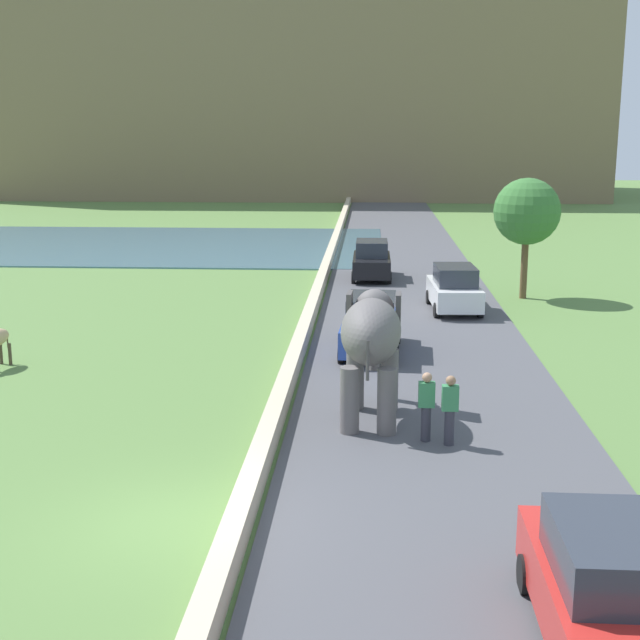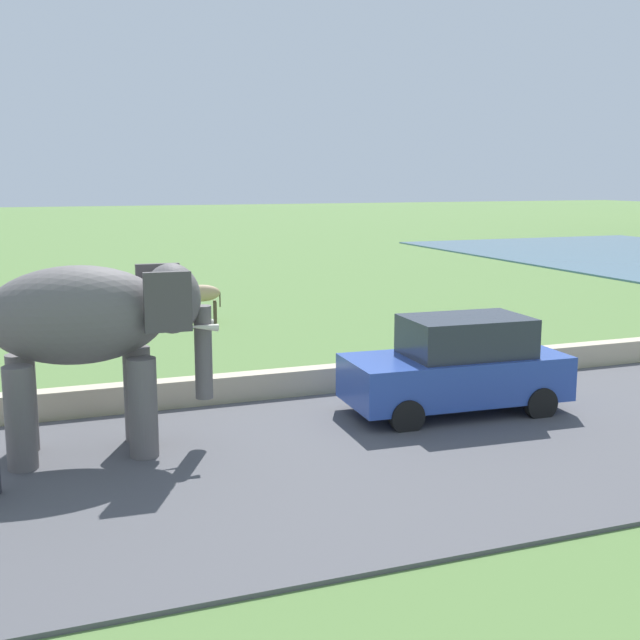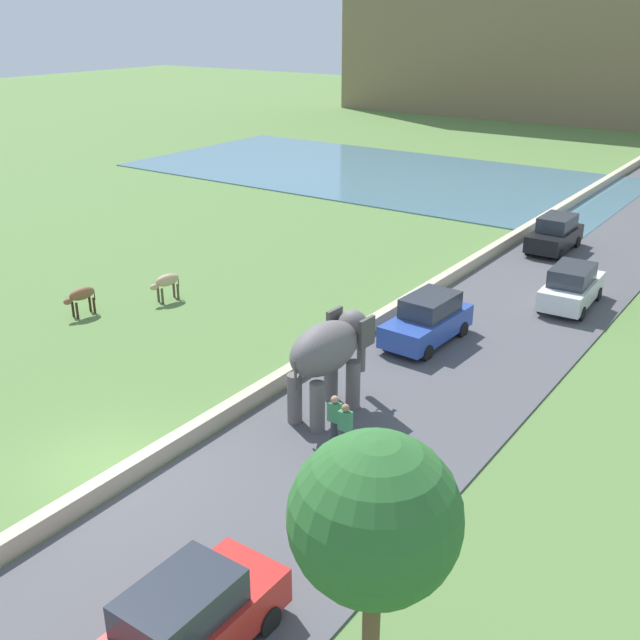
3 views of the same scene
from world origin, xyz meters
The scene contains 14 objects.
ground_plane centered at (0.00, 0.00, 0.00)m, with size 220.00×220.00×0.00m, color #567A3D.
road_surface centered at (5.00, 20.00, 0.03)m, with size 7.00×120.00×0.06m, color #4C4C51.
barrier_wall centered at (1.20, 18.00, 0.27)m, with size 0.40×110.00×0.54m, color beige.
lake centered at (-14.00, 37.49, 0.04)m, with size 36.00×18.00×0.08m, color slate.
elephant centered at (3.44, 5.83, 2.04)m, with size 1.53×3.50×2.99m.
person_beside_elephant centered at (5.16, 4.09, 0.87)m, with size 0.36×0.22×1.63m.
person_trailing centered at (4.66, 4.31, 0.87)m, with size 0.36×0.22×1.63m.
car_red centered at (6.57, -3.40, 0.90)m, with size 1.82×4.01×1.80m.
car_black centered at (3.42, 25.94, 0.90)m, with size 1.80×4.00×1.80m.
car_white centered at (6.58, 18.72, 0.90)m, with size 1.94×4.07×1.80m.
car_blue centered at (3.43, 12.20, 0.90)m, with size 1.95×4.08×1.80m.
cow_tan centered at (-7.48, 9.84, 0.84)m, with size 0.64×1.42×1.15m.
cow_brown centered at (-9.07, 6.75, 0.84)m, with size 0.57×1.41×1.15m.
tree_mid centered at (10.26, -3.03, 4.54)m, with size 2.57×2.57×5.87m.
Camera 3 is at (14.75, -10.85, 11.38)m, focal length 42.58 mm.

